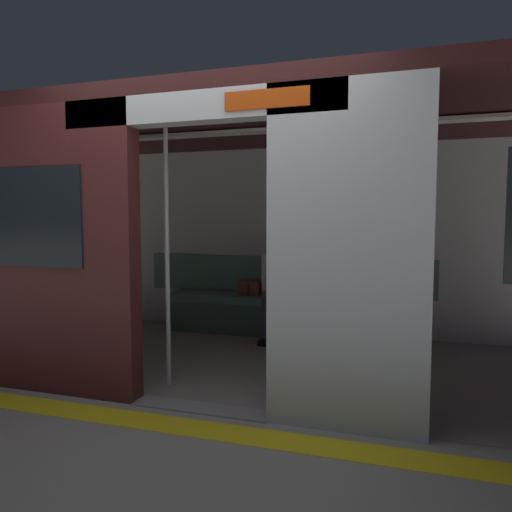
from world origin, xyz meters
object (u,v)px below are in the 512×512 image
at_px(handbag, 250,288).
at_px(grab_pole_door, 167,252).
at_px(bench_seat, 278,306).
at_px(grab_pole_far, 278,253).
at_px(book, 320,297).
at_px(train_car, 244,200).
at_px(person_seated, 283,279).

bearing_deg(handbag, grab_pole_door, 87.17).
relative_size(bench_seat, grab_pole_far, 1.24).
distance_m(bench_seat, grab_pole_door, 2.03).
bearing_deg(book, handbag, 8.72).
relative_size(book, grab_pole_far, 0.10).
xyz_separation_m(bench_seat, grab_pole_door, (0.45, 1.83, 0.75)).
xyz_separation_m(train_car, grab_pole_far, (-0.52, 0.74, -0.44)).
distance_m(book, grab_pole_door, 2.19).
bearing_deg(grab_pole_far, train_car, -54.66).
xyz_separation_m(grab_pole_door, grab_pole_far, (-0.90, -0.08, 0.00)).
xyz_separation_m(bench_seat, grab_pole_far, (-0.45, 1.75, 0.75)).
xyz_separation_m(train_car, bench_seat, (-0.07, -1.01, -1.19)).
height_order(bench_seat, handbag, handbag).
height_order(person_seated, handbag, person_seated).
distance_m(train_car, grab_pole_far, 1.01).
relative_size(handbag, grab_pole_far, 0.12).
distance_m(bench_seat, grab_pole_far, 1.95).
bearing_deg(train_car, person_seated, -98.42).
distance_m(book, grab_pole_far, 1.90).
xyz_separation_m(train_car, grab_pole_door, (0.38, 0.82, -0.44)).
bearing_deg(grab_pole_far, bench_seat, -75.54).
height_order(person_seated, grab_pole_door, grab_pole_door).
bearing_deg(grab_pole_door, grab_pole_far, -174.66).
bearing_deg(train_car, handbag, -74.89).
xyz_separation_m(bench_seat, book, (-0.48, -0.05, 0.12)).
distance_m(person_seated, grab_pole_far, 1.79).
distance_m(train_car, book, 1.60).
relative_size(bench_seat, grab_pole_door, 1.24).
bearing_deg(person_seated, grab_pole_door, 73.71).
relative_size(train_car, book, 29.09).
bearing_deg(person_seated, book, -166.68).
bearing_deg(grab_pole_door, bench_seat, -103.82).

